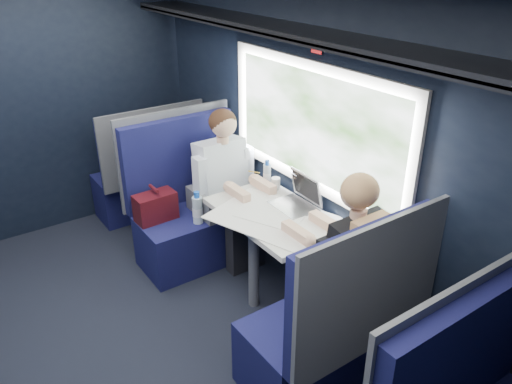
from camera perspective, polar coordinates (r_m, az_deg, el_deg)
ground at (r=3.62m, az=-12.35°, el=-17.41°), size 2.80×4.20×0.01m
room_shell at (r=2.84m, az=-14.77°, el=5.08°), size 3.00×4.40×2.40m
table at (r=3.62m, az=1.73°, el=-3.54°), size 0.62×1.00×0.74m
seat_bay_near at (r=4.30m, az=-7.36°, el=-2.29°), size 1.04×0.62×1.26m
seat_bay_far at (r=3.12m, az=8.73°, el=-15.06°), size 1.04×0.62×1.26m
seat_row_front at (r=5.07m, az=-12.15°, el=1.78°), size 1.04×0.51×1.16m
man at (r=4.14m, az=-3.24°, el=1.35°), size 0.53×0.56×1.32m
woman at (r=3.17m, az=10.40°, el=-7.36°), size 0.53×0.56×1.32m
papers at (r=3.51m, az=2.02°, el=-2.99°), size 0.83×0.99×0.01m
laptop at (r=3.67m, az=4.98°, el=-0.61°), size 0.26×0.34×0.25m
bottle_small at (r=3.97m, az=1.28°, el=2.05°), size 0.06×0.06×0.21m
cup at (r=3.92m, az=2.25°, el=0.99°), size 0.07×0.07×0.09m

